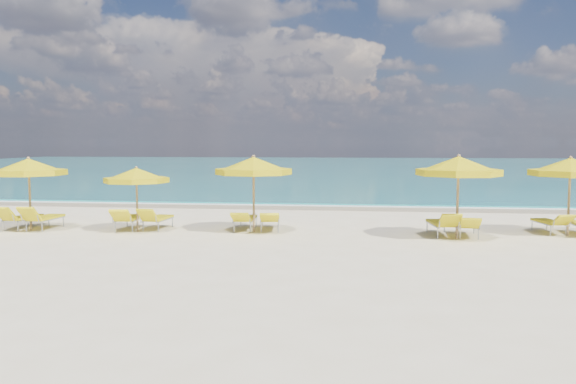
# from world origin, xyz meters

# --- Properties ---
(ground_plane) EXTENTS (120.00, 120.00, 0.00)m
(ground_plane) POSITION_xyz_m (0.00, 0.00, 0.00)
(ground_plane) COLOR beige
(ocean) EXTENTS (120.00, 80.00, 0.30)m
(ocean) POSITION_xyz_m (0.00, 48.00, 0.00)
(ocean) COLOR #16797D
(ocean) RESTS_ON ground
(wet_sand_band) EXTENTS (120.00, 2.60, 0.01)m
(wet_sand_band) POSITION_xyz_m (0.00, 7.40, 0.00)
(wet_sand_band) COLOR tan
(wet_sand_band) RESTS_ON ground
(foam_line) EXTENTS (120.00, 1.20, 0.03)m
(foam_line) POSITION_xyz_m (0.00, 8.20, 0.00)
(foam_line) COLOR white
(foam_line) RESTS_ON ground
(whitecap_near) EXTENTS (14.00, 0.36, 0.05)m
(whitecap_near) POSITION_xyz_m (-6.00, 17.00, 0.00)
(whitecap_near) COLOR white
(whitecap_near) RESTS_ON ground
(whitecap_far) EXTENTS (18.00, 0.30, 0.05)m
(whitecap_far) POSITION_xyz_m (8.00, 24.00, 0.00)
(whitecap_far) COLOR white
(whitecap_far) RESTS_ON ground
(umbrella_2) EXTENTS (3.11, 3.11, 2.46)m
(umbrella_2) POSITION_xyz_m (-8.44, -0.49, 2.10)
(umbrella_2) COLOR #A17D50
(umbrella_2) RESTS_ON ground
(umbrella_3) EXTENTS (2.58, 2.58, 2.16)m
(umbrella_3) POSITION_xyz_m (-4.77, -0.33, 1.84)
(umbrella_3) COLOR #A17D50
(umbrella_3) RESTS_ON ground
(umbrella_4) EXTENTS (2.87, 2.87, 2.52)m
(umbrella_4) POSITION_xyz_m (-0.94, 0.01, 2.15)
(umbrella_4) COLOR #A17D50
(umbrella_4) RESTS_ON ground
(umbrella_5) EXTENTS (3.04, 3.04, 2.58)m
(umbrella_5) POSITION_xyz_m (5.42, -0.54, 2.20)
(umbrella_5) COLOR #A17D50
(umbrella_5) RESTS_ON ground
(umbrella_6) EXTENTS (3.15, 3.15, 2.51)m
(umbrella_6) POSITION_xyz_m (9.00, 0.54, 2.14)
(umbrella_6) COLOR #A17D50
(umbrella_6) RESTS_ON ground
(lounger_2_left) EXTENTS (0.78, 1.84, 0.87)m
(lounger_2_left) POSITION_xyz_m (-8.91, -0.23, 0.23)
(lounger_2_left) COLOR #A5A8AD
(lounger_2_left) RESTS_ON ground
(lounger_2_right) EXTENTS (0.71, 1.86, 0.90)m
(lounger_2_right) POSITION_xyz_m (-8.07, -0.28, 0.23)
(lounger_2_right) COLOR #A5A8AD
(lounger_2_right) RESTS_ON ground
(lounger_3_left) EXTENTS (0.81, 1.95, 0.84)m
(lounger_3_left) POSITION_xyz_m (-5.20, 0.00, 0.23)
(lounger_3_left) COLOR #A5A8AD
(lounger_3_left) RESTS_ON ground
(lounger_3_right) EXTENTS (0.71, 1.80, 0.83)m
(lounger_3_right) POSITION_xyz_m (-4.28, 0.20, 0.22)
(lounger_3_right) COLOR #A5A8AD
(lounger_3_right) RESTS_ON ground
(lounger_4_left) EXTENTS (0.66, 1.89, 0.73)m
(lounger_4_left) POSITION_xyz_m (-1.33, 0.49, 0.22)
(lounger_4_left) COLOR #A5A8AD
(lounger_4_left) RESTS_ON ground
(lounger_4_right) EXTENTS (0.87, 2.00, 0.74)m
(lounger_4_right) POSITION_xyz_m (-0.48, 0.52, 0.23)
(lounger_4_right) COLOR #A5A8AD
(lounger_4_right) RESTS_ON ground
(lounger_5_left) EXTENTS (0.87, 1.95, 0.86)m
(lounger_5_left) POSITION_xyz_m (5.05, 0.02, 0.23)
(lounger_5_left) COLOR #A5A8AD
(lounger_5_left) RESTS_ON ground
(lounger_5_right) EXTENTS (0.74, 1.86, 0.74)m
(lounger_5_right) POSITION_xyz_m (5.84, 0.00, 0.22)
(lounger_5_right) COLOR #A5A8AD
(lounger_5_right) RESTS_ON ground
(lounger_6_left) EXTENTS (0.91, 1.82, 0.75)m
(lounger_6_left) POSITION_xyz_m (8.61, 1.02, 0.21)
(lounger_6_left) COLOR #A5A8AD
(lounger_6_left) RESTS_ON ground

